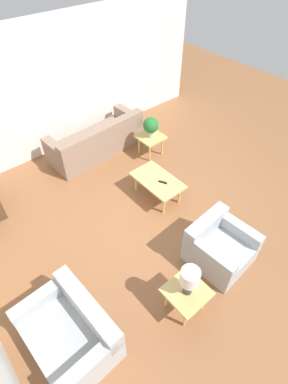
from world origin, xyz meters
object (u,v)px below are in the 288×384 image
side_table_lamp (186,294)px  table_lamp (190,279)px  potted_plant (151,126)px  coffee_table (157,182)px  loveseat (71,332)px  armchair (219,247)px  sofa (97,141)px  side_table_plant (151,139)px

side_table_lamp → table_lamp: bearing=0.0°
side_table_lamp → potted_plant: (2.99, -1.98, 0.33)m
coffee_table → side_table_lamp: 2.24m
loveseat → coffee_table: (1.29, -2.62, 0.09)m
armchair → side_table_lamp: bearing=-169.4°
coffee_table → table_lamp: bearing=147.8°
potted_plant → table_lamp: size_ratio=0.92×
side_table_lamp → armchair: bearing=-75.9°
sofa → armchair: size_ratio=2.37×
potted_plant → table_lamp: 3.59m
sofa → side_table_lamp: (-3.80, 1.12, 0.10)m
armchair → potted_plant: size_ratio=2.07×
side_table_lamp → side_table_plant: bearing=-33.5°
armchair → coffee_table: armchair is taller
coffee_table → loveseat: bearing=116.3°
loveseat → table_lamp: (-0.61, -1.42, 0.50)m
side_table_plant → armchair: bearing=160.1°
loveseat → side_table_plant: (2.39, -3.40, 0.12)m
side_table_plant → table_lamp: bearing=146.5°
armchair → side_table_plant: armchair is taller
armchair → potted_plant: potted_plant is taller
potted_plant → table_lamp: table_lamp is taller
side_table_plant → potted_plant: size_ratio=1.21×
side_table_plant → side_table_lamp: bearing=146.5°
side_table_lamp → potted_plant: 3.61m
table_lamp → side_table_lamp: bearing=0.0°
armchair → loveseat: 2.43m
potted_plant → table_lamp: (-2.99, 1.98, 0.05)m
sofa → potted_plant: bearing=133.9°
coffee_table → side_table_plant: 1.35m
side_table_plant → table_lamp: (-2.99, 1.98, 0.38)m
loveseat → table_lamp: size_ratio=2.58×
side_table_lamp → potted_plant: bearing=-33.5°
coffee_table → table_lamp: 2.28m
sofa → table_lamp: table_lamp is taller
sofa → side_table_lamp: size_ratio=4.05×
side_table_plant → potted_plant: 0.33m
sofa → table_lamp: bearing=70.3°
loveseat → potted_plant: 4.18m
sofa → coffee_table: bearing=89.1°
loveseat → coffee_table: 2.92m
loveseat → table_lamp: table_lamp is taller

